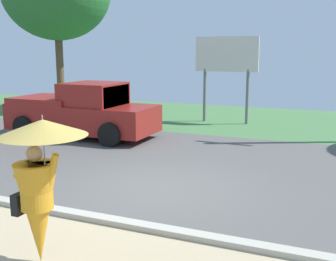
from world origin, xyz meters
The scene contains 4 objects.
ground_plane centered at (0.00, 2.95, -0.05)m, with size 40.00×22.00×0.20m.
monk_pedestrian centered at (-0.04, -3.55, 1.18)m, with size 1.19×1.19×2.13m.
pickup_truck centered at (-4.57, 4.12, 0.87)m, with size 5.20×2.28×1.88m.
roadside_billboard centered at (-0.77, 8.80, 2.55)m, with size 2.60×0.12×3.50m.
Camera 1 is at (3.72, -7.92, 2.97)m, focal length 44.73 mm.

